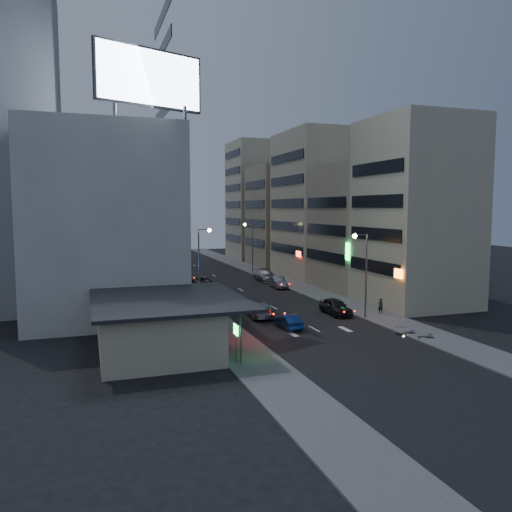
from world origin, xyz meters
name	(u,v)px	position (x,y,z in m)	size (l,w,h in m)	color
ground	(336,340)	(0.00, 0.00, 0.00)	(180.00, 180.00, 0.00)	black
sidewalk_left	(173,288)	(-8.00, 30.00, 0.06)	(4.00, 120.00, 0.12)	#4C4C4F
sidewalk_right	(286,282)	(8.00, 30.00, 0.06)	(4.00, 120.00, 0.12)	#4C4C4F
food_court	(156,323)	(-13.90, 2.00, 1.98)	(11.00, 13.00, 3.88)	#ADA687
white_building	(102,222)	(-17.00, 20.00, 9.00)	(14.00, 24.00, 18.00)	beige
grey_tower	(8,145)	(-26.00, 23.00, 17.00)	(10.00, 14.00, 34.00)	gray
shophouse_near	(416,213)	(15.00, 10.50, 10.00)	(10.00, 11.00, 20.00)	#ADA687
shophouse_mid	(363,227)	(15.50, 22.00, 8.00)	(11.00, 12.00, 16.00)	gray
shophouse_far	(317,205)	(15.00, 35.00, 11.00)	(10.00, 14.00, 22.00)	#ADA687
far_left_a	(107,211)	(-15.50, 45.00, 10.00)	(11.00, 10.00, 20.00)	beige
far_left_b	(102,225)	(-16.00, 58.00, 7.50)	(12.00, 10.00, 15.00)	gray
far_right_a	(283,216)	(15.50, 50.00, 9.00)	(11.00, 12.00, 18.00)	gray
far_right_b	(260,201)	(16.00, 64.00, 12.00)	(12.00, 12.00, 24.00)	#ADA687
billboard	(150,78)	(-12.99, 9.97, 21.66)	(9.52, 3.75, 6.20)	#595B60
street_lamp_right_near	(363,263)	(5.90, 6.00, 5.36)	(1.60, 0.44, 8.02)	#595B60
street_lamp_left	(202,252)	(-5.90, 22.00, 5.36)	(1.60, 0.44, 8.02)	#595B60
street_lamp_right_far	(250,241)	(5.90, 40.00, 5.36)	(1.60, 0.44, 8.02)	#595B60
parked_car_right_near	(335,306)	(4.55, 8.70, 0.79)	(1.87, 4.66, 1.59)	#222326
parked_car_right_mid	(278,282)	(5.19, 25.97, 0.73)	(1.55, 4.44, 1.46)	gray
parked_car_left	(202,281)	(-4.05, 30.54, 0.69)	(2.29, 4.97, 1.38)	#27262C
parked_car_right_far	(266,276)	(5.60, 31.94, 0.82)	(2.31, 5.68, 1.65)	#9C9DA4
road_car_blue	(288,321)	(-2.06, 4.90, 0.63)	(1.34, 3.85, 1.27)	navy
road_car_silver	(259,308)	(-2.98, 10.18, 0.80)	(2.24, 5.52, 1.60)	gray
person	(380,306)	(8.67, 7.11, 0.88)	(0.55, 0.36, 1.52)	black
scooter_black_a	(433,330)	(7.76, -1.98, 0.70)	(1.89, 0.63, 1.15)	black
scooter_silver_a	(428,327)	(8.14, -0.90, 0.64)	(1.69, 0.56, 1.03)	#A5A9AD
scooter_blue	(412,324)	(7.56, 0.59, 0.62)	(1.62, 0.54, 0.99)	navy
scooter_black_b	(413,325)	(7.16, -0.09, 0.72)	(1.96, 0.65, 1.20)	black
scooter_silver_b	(405,320)	(7.76, 1.86, 0.64)	(1.71, 0.57, 1.04)	gray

